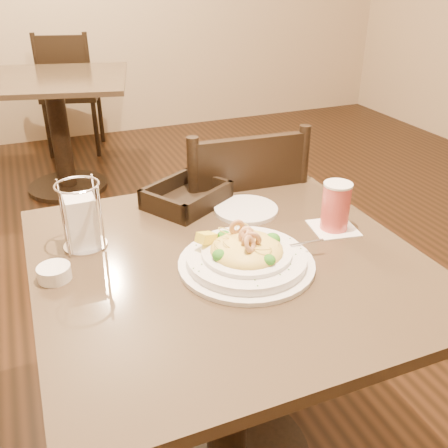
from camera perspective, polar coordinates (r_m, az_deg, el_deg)
name	(u,v)px	position (r m, az deg, el deg)	size (l,w,h in m)	color
main_table	(227,333)	(1.34, 0.33, -12.36)	(0.90, 0.90, 0.74)	black
background_table	(57,115)	(3.42, -18.53, 11.76)	(1.09, 1.09, 0.74)	black
dining_chair_near	(235,238)	(1.79, 1.24, -1.57)	(0.45, 0.45, 0.93)	black
dining_chair_far	(70,90)	(4.15, -17.23, 14.44)	(0.52, 0.52, 0.93)	black
pasta_bowl	(246,255)	(1.16, 2.57, -3.59)	(0.35, 0.32, 0.10)	white
drink_glass	(336,207)	(1.33, 12.65, 1.94)	(0.13, 0.13, 0.13)	white
bread_basket	(187,198)	(1.46, -4.29, 3.00)	(0.28, 0.27, 0.06)	black
napkin_caddy	(82,220)	(1.26, -15.92, 0.43)	(0.11, 0.11, 0.17)	silver
side_plate	(246,210)	(1.42, 2.53, 1.66)	(0.18, 0.18, 0.01)	white
butter_ramekin	(54,273)	(1.18, -18.83, -5.31)	(0.07, 0.07, 0.03)	white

